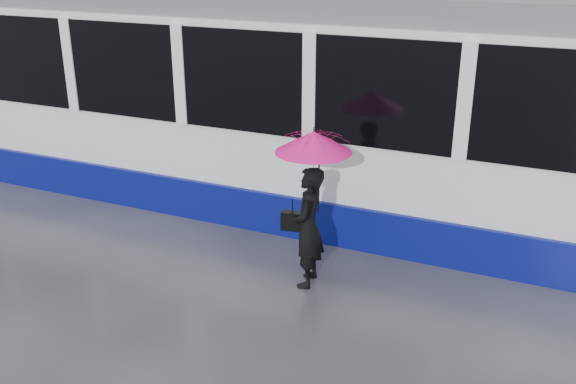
% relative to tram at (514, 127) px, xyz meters
% --- Properties ---
extents(ground, '(90.00, 90.00, 0.00)m').
position_rel_tram_xyz_m(ground, '(-2.97, -2.50, -1.64)').
color(ground, '#2C2C31').
rests_on(ground, ground).
extents(rails, '(34.00, 1.51, 0.02)m').
position_rel_tram_xyz_m(rails, '(-2.97, -0.00, -1.63)').
color(rails, '#3F3D38').
rests_on(rails, ground).
extents(tram, '(26.00, 2.56, 3.35)m').
position_rel_tram_xyz_m(tram, '(0.00, 0.00, 0.00)').
color(tram, white).
rests_on(tram, ground).
extents(woman, '(0.45, 0.61, 1.53)m').
position_rel_tram_xyz_m(woman, '(-2.02, -2.38, -0.87)').
color(woman, black).
rests_on(woman, ground).
extents(umbrella, '(1.03, 1.03, 1.03)m').
position_rel_tram_xyz_m(umbrella, '(-1.97, -2.38, 0.04)').
color(umbrella, '#F61494').
rests_on(umbrella, ground).
extents(handbag, '(0.29, 0.16, 0.42)m').
position_rel_tram_xyz_m(handbag, '(-2.24, -2.36, -0.84)').
color(handbag, black).
rests_on(handbag, ground).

